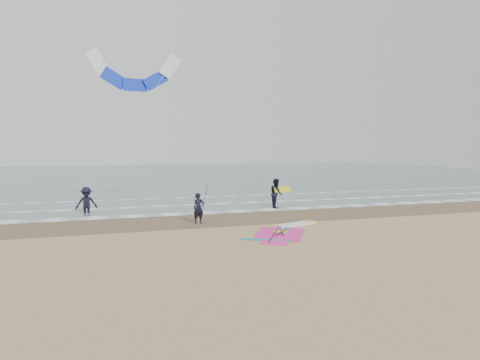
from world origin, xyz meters
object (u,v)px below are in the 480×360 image
object	(u,v)px
windsurf_rig	(285,231)
person_wading	(86,197)
surf_kite	(135,75)
person_standing	(199,208)
person_walking	(276,193)

from	to	relation	value
windsurf_rig	person_wading	xyz separation A→B (m)	(-8.98, 8.78, 0.94)
surf_kite	windsurf_rig	bearing A→B (deg)	-62.45
windsurf_rig	surf_kite	xyz separation A→B (m)	(-5.86, 11.22, 8.70)
person_standing	person_wading	distance (m)	7.76
person_standing	person_walking	xyz separation A→B (m)	(6.06, 4.05, 0.18)
person_walking	person_wading	world-z (taller)	person_wading
person_walking	surf_kite	world-z (taller)	surf_kite
person_walking	windsurf_rig	bearing A→B (deg)	169.12
person_walking	surf_kite	distance (m)	12.14
person_wading	surf_kite	world-z (taller)	surf_kite
person_standing	person_wading	size ratio (longest dim) A/B	0.82
windsurf_rig	person_walking	distance (m)	8.01
person_standing	windsurf_rig	bearing A→B (deg)	-55.74
windsurf_rig	surf_kite	size ratio (longest dim) A/B	0.56
person_wading	person_standing	bearing A→B (deg)	-44.66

